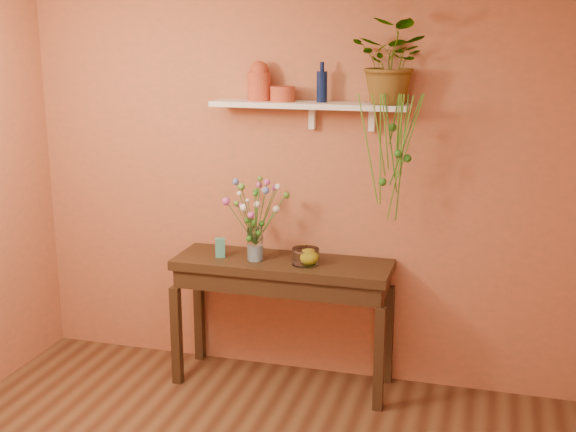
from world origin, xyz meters
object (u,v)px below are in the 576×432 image
at_px(terracotta_jug, 259,82).
at_px(glass_vase, 255,247).
at_px(spider_plant, 393,62).
at_px(glass_bowl, 305,257).
at_px(blue_bottle, 322,86).
at_px(bouquet, 255,205).
at_px(sideboard, 283,279).

relative_size(terracotta_jug, glass_vase, 1.16).
xyz_separation_m(terracotta_jug, spider_plant, (0.88, -0.01, 0.14)).
relative_size(spider_plant, glass_bowl, 2.91).
xyz_separation_m(terracotta_jug, blue_bottle, (0.43, -0.00, -0.02)).
bearing_deg(spider_plant, bouquet, -167.34).
height_order(bouquet, glass_bowl, bouquet).
bearing_deg(glass_vase, terracotta_jug, 97.13).
bearing_deg(bouquet, sideboard, 17.78).
bearing_deg(terracotta_jug, glass_bowl, -27.67).
height_order(terracotta_jug, glass_bowl, terracotta_jug).
xyz_separation_m(spider_plant, glass_bowl, (-0.51, -0.18, -1.26)).
bearing_deg(spider_plant, blue_bottle, 178.56).
distance_m(blue_bottle, bouquet, 0.89).
bearing_deg(bouquet, glass_vase, 113.51).
bearing_deg(spider_plant, glass_bowl, -160.45).
bearing_deg(terracotta_jug, glass_vase, -82.87).
bearing_deg(blue_bottle, spider_plant, -1.44).
relative_size(blue_bottle, spider_plant, 0.49).
xyz_separation_m(blue_bottle, bouquet, (-0.40, -0.20, -0.77)).
distance_m(terracotta_jug, blue_bottle, 0.43).
bearing_deg(spider_plant, sideboard, -168.68).
relative_size(sideboard, blue_bottle, 5.72).
height_order(glass_vase, bouquet, bouquet).
xyz_separation_m(sideboard, glass_vase, (-0.18, -0.05, 0.22)).
height_order(spider_plant, glass_bowl, spider_plant).
height_order(blue_bottle, bouquet, blue_bottle).
height_order(blue_bottle, spider_plant, spider_plant).
distance_m(terracotta_jug, spider_plant, 0.89).
bearing_deg(terracotta_jug, spider_plant, -0.95).
height_order(terracotta_jug, glass_vase, terracotta_jug).
relative_size(terracotta_jug, spider_plant, 0.49).
height_order(sideboard, terracotta_jug, terracotta_jug).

